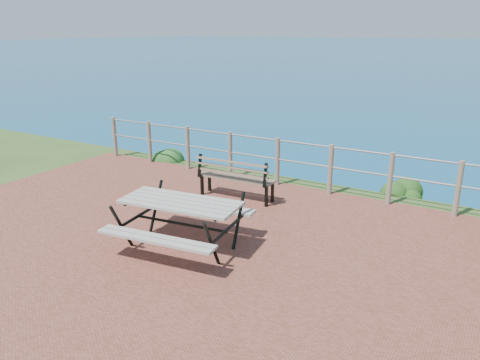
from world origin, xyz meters
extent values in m
cube|color=brown|center=(0.00, 0.00, 0.00)|extent=(10.00, 7.00, 0.12)
cylinder|color=#6B5B4C|center=(-4.60, 3.35, 0.52)|extent=(0.10, 0.10, 1.00)
cylinder|color=#6B5B4C|center=(-3.45, 3.35, 0.52)|extent=(0.10, 0.10, 1.00)
cylinder|color=#6B5B4C|center=(-2.30, 3.35, 0.52)|extent=(0.10, 0.10, 1.00)
cylinder|color=#6B5B4C|center=(-1.15, 3.35, 0.52)|extent=(0.10, 0.10, 1.00)
cylinder|color=#6B5B4C|center=(0.00, 3.35, 0.52)|extent=(0.10, 0.10, 1.00)
cylinder|color=#6B5B4C|center=(1.15, 3.35, 0.52)|extent=(0.10, 0.10, 1.00)
cylinder|color=#6B5B4C|center=(2.30, 3.35, 0.52)|extent=(0.10, 0.10, 1.00)
cylinder|color=#6B5B4C|center=(3.45, 3.35, 0.52)|extent=(0.10, 0.10, 1.00)
cylinder|color=slate|center=(0.00, 3.35, 0.97)|extent=(9.40, 0.04, 0.04)
cylinder|color=slate|center=(0.00, 3.35, 0.57)|extent=(9.40, 0.04, 0.04)
cube|color=gray|center=(0.08, -0.04, 0.74)|extent=(1.83, 0.93, 0.04)
cube|color=gray|center=(0.08, -0.04, 0.45)|extent=(1.77, 0.47, 0.04)
cube|color=gray|center=(0.08, -0.04, 0.45)|extent=(1.77, 0.47, 0.04)
cylinder|color=black|center=(0.08, -0.04, 0.40)|extent=(1.50, 0.23, 0.04)
cube|color=brown|center=(-0.30, 2.20, 0.43)|extent=(1.51, 0.45, 0.03)
cube|color=brown|center=(-0.30, 2.20, 0.69)|extent=(1.50, 0.19, 0.34)
cube|color=black|center=(-0.30, 2.20, 0.23)|extent=(0.05, 0.06, 0.41)
cube|color=black|center=(-0.30, 2.20, 0.23)|extent=(0.05, 0.06, 0.41)
cube|color=black|center=(-0.30, 2.20, 0.23)|extent=(0.05, 0.06, 0.41)
cube|color=black|center=(-0.30, 2.20, 0.23)|extent=(0.05, 0.06, 0.41)
ellipsoid|color=#1E501E|center=(-3.14, 3.88, 0.00)|extent=(0.71, 0.71, 0.43)
ellipsoid|color=#133E14|center=(2.42, 4.25, 0.00)|extent=(0.66, 0.66, 0.36)
camera|label=1|loc=(4.04, -5.10, 3.15)|focal=35.00mm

